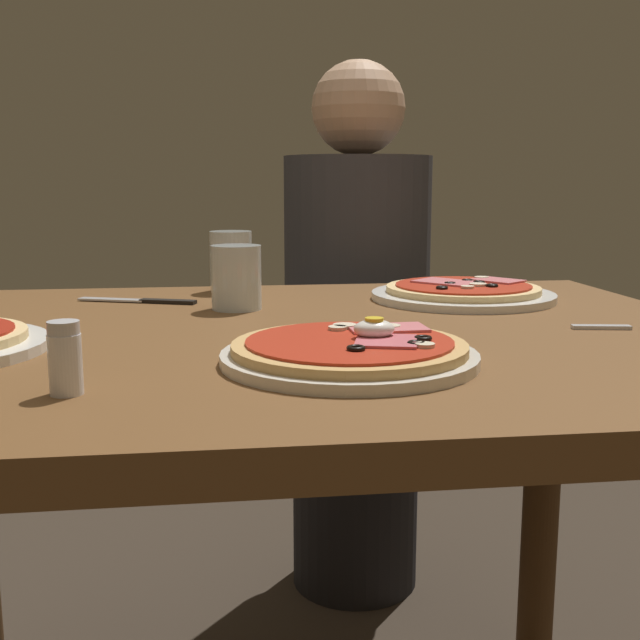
# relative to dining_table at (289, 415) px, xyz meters

# --- Properties ---
(dining_table) EXTENTS (1.17, 0.89, 0.74)m
(dining_table) POSITION_rel_dining_table_xyz_m (0.00, 0.00, 0.00)
(dining_table) COLOR brown
(dining_table) RESTS_ON ground
(pizza_foreground) EXTENTS (0.27, 0.27, 0.05)m
(pizza_foreground) POSITION_rel_dining_table_xyz_m (0.05, -0.19, 0.12)
(pizza_foreground) COLOR silver
(pizza_foreground) RESTS_ON dining_table
(pizza_across_left) EXTENTS (0.29, 0.29, 0.03)m
(pizza_across_left) POSITION_rel_dining_table_xyz_m (0.30, 0.23, 0.12)
(pizza_across_left) COLOR white
(pizza_across_left) RESTS_ON dining_table
(water_glass_near) EXTENTS (0.07, 0.07, 0.10)m
(water_glass_near) POSITION_rel_dining_table_xyz_m (-0.06, 0.38, 0.16)
(water_glass_near) COLOR silver
(water_glass_near) RESTS_ON dining_table
(water_glass_far) EXTENTS (0.07, 0.07, 0.10)m
(water_glass_far) POSITION_rel_dining_table_xyz_m (-0.06, 0.18, 0.15)
(water_glass_far) COLOR silver
(water_glass_far) RESTS_ON dining_table
(fork) EXTENTS (0.16, 0.04, 0.00)m
(fork) POSITION_rel_dining_table_xyz_m (0.43, -0.05, 0.11)
(fork) COLOR silver
(fork) RESTS_ON dining_table
(knife) EXTENTS (0.19, 0.08, 0.01)m
(knife) POSITION_rel_dining_table_xyz_m (-0.20, 0.26, 0.11)
(knife) COLOR silver
(knife) RESTS_ON dining_table
(salt_shaker) EXTENTS (0.03, 0.03, 0.07)m
(salt_shaker) POSITION_rel_dining_table_xyz_m (-0.23, -0.28, 0.14)
(salt_shaker) COLOR white
(salt_shaker) RESTS_ON dining_table
(diner_person) EXTENTS (0.32, 0.32, 1.18)m
(diner_person) POSITION_rel_dining_table_xyz_m (0.22, 0.71, -0.07)
(diner_person) COLOR black
(diner_person) RESTS_ON ground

